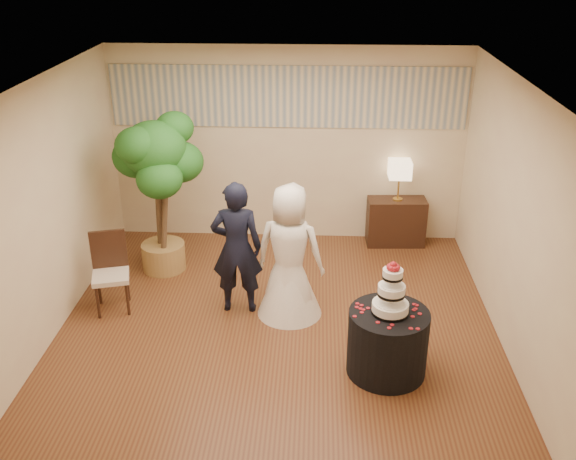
# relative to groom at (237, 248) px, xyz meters

# --- Properties ---
(floor) EXTENTS (5.00, 5.00, 0.00)m
(floor) POSITION_rel_groom_xyz_m (0.50, -0.38, -0.82)
(floor) COLOR brown
(floor) RESTS_ON ground
(ceiling) EXTENTS (5.00, 5.00, 0.00)m
(ceiling) POSITION_rel_groom_xyz_m (0.50, -0.38, 1.98)
(ceiling) COLOR white
(ceiling) RESTS_ON wall_back
(wall_back) EXTENTS (5.00, 0.06, 2.80)m
(wall_back) POSITION_rel_groom_xyz_m (0.50, 2.12, 0.58)
(wall_back) COLOR beige
(wall_back) RESTS_ON ground
(wall_front) EXTENTS (5.00, 0.06, 2.80)m
(wall_front) POSITION_rel_groom_xyz_m (0.50, -2.88, 0.58)
(wall_front) COLOR beige
(wall_front) RESTS_ON ground
(wall_left) EXTENTS (0.06, 5.00, 2.80)m
(wall_left) POSITION_rel_groom_xyz_m (-2.00, -0.38, 0.58)
(wall_left) COLOR beige
(wall_left) RESTS_ON ground
(wall_right) EXTENTS (0.06, 5.00, 2.80)m
(wall_right) POSITION_rel_groom_xyz_m (3.00, -0.38, 0.58)
(wall_right) COLOR beige
(wall_right) RESTS_ON ground
(mural_border) EXTENTS (4.90, 0.02, 0.85)m
(mural_border) POSITION_rel_groom_xyz_m (0.50, 2.10, 1.28)
(mural_border) COLOR #ABAC9E
(mural_border) RESTS_ON wall_back
(groom) EXTENTS (0.61, 0.41, 1.63)m
(groom) POSITION_rel_groom_xyz_m (0.00, 0.00, 0.00)
(groom) COLOR black
(groom) RESTS_ON floor
(bride) EXTENTS (0.95, 0.93, 1.63)m
(bride) POSITION_rel_groom_xyz_m (0.62, -0.07, -0.00)
(bride) COLOR white
(bride) RESTS_ON floor
(cake_table) EXTENTS (0.85, 0.85, 0.70)m
(cake_table) POSITION_rel_groom_xyz_m (1.67, -1.15, -0.46)
(cake_table) COLOR black
(cake_table) RESTS_ON floor
(wedding_cake) EXTENTS (0.37, 0.37, 0.57)m
(wedding_cake) POSITION_rel_groom_xyz_m (1.67, -1.15, 0.17)
(wedding_cake) COLOR white
(wedding_cake) RESTS_ON cake_table
(console) EXTENTS (0.84, 0.41, 0.69)m
(console) POSITION_rel_groom_xyz_m (2.07, 1.90, -0.47)
(console) COLOR black
(console) RESTS_ON floor
(table_lamp) EXTENTS (0.31, 0.31, 0.58)m
(table_lamp) POSITION_rel_groom_xyz_m (2.07, 1.90, 0.16)
(table_lamp) COLOR beige
(table_lamp) RESTS_ON console
(ficus_tree) EXTENTS (1.45, 1.45, 2.16)m
(ficus_tree) POSITION_rel_groom_xyz_m (-1.13, 0.97, 0.26)
(ficus_tree) COLOR #205F1D
(ficus_tree) RESTS_ON floor
(side_chair) EXTENTS (0.55, 0.56, 0.96)m
(side_chair) POSITION_rel_groom_xyz_m (-1.50, -0.09, -0.34)
(side_chair) COLOR black
(side_chair) RESTS_ON floor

